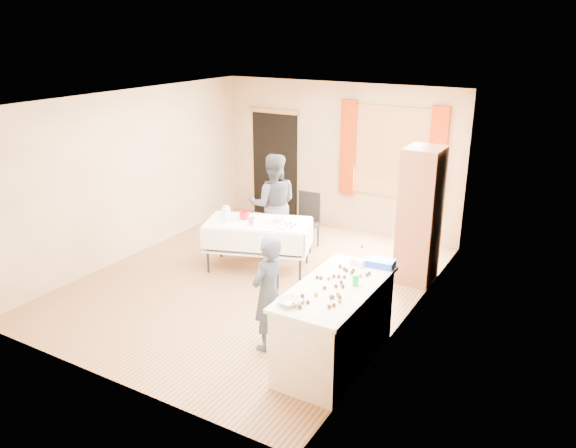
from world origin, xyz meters
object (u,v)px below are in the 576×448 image
Objects in this scene: counter at (335,324)px; girl at (268,294)px; party_table at (258,240)px; chair at (306,232)px; woman at (273,204)px; cabinet at (420,216)px.

girl is (-0.78, -0.11, 0.22)m from counter.
chair reaches higher than party_table.
chair is (0.23, 1.08, -0.17)m from party_table.
girl reaches higher than party_table.
chair is at bearing -151.50° from girl.
counter is 0.95× the size of party_table.
party_table is 0.76m from woman.
girl is 0.83× the size of woman.
chair is (-1.87, 2.79, -0.18)m from counter.
woman is (-0.13, 0.65, 0.37)m from party_table.
woman is (-2.23, 2.36, 0.36)m from counter.
party_table is 1.28× the size of girl.
cabinet is at bearing 169.29° from girl.
girl is at bearing -172.16° from counter.
girl reaches higher than counter.
cabinet reaches higher than chair.
chair reaches higher than counter.
cabinet is 2.34m from woman.
woman reaches higher than party_table.
counter is 3.36m from chair.
counter is 1.22× the size of girl.
party_table is at bearing -106.55° from chair.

